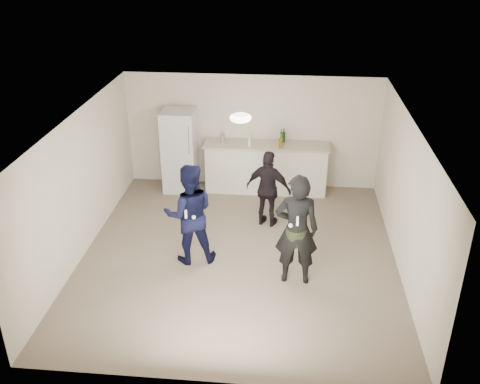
# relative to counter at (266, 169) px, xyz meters

# --- Properties ---
(floor) EXTENTS (6.00, 6.00, 0.00)m
(floor) POSITION_rel_counter_xyz_m (-0.33, -2.67, -0.53)
(floor) COLOR #6B5B4C
(floor) RESTS_ON ground
(ceiling) EXTENTS (6.00, 6.00, 0.00)m
(ceiling) POSITION_rel_counter_xyz_m (-0.33, -2.67, 1.98)
(ceiling) COLOR silver
(ceiling) RESTS_ON wall_back
(wall_back) EXTENTS (6.00, 0.00, 6.00)m
(wall_back) POSITION_rel_counter_xyz_m (-0.33, 0.33, 0.72)
(wall_back) COLOR beige
(wall_back) RESTS_ON floor
(wall_front) EXTENTS (6.00, 0.00, 6.00)m
(wall_front) POSITION_rel_counter_xyz_m (-0.33, -5.67, 0.72)
(wall_front) COLOR beige
(wall_front) RESTS_ON floor
(wall_left) EXTENTS (0.00, 6.00, 6.00)m
(wall_left) POSITION_rel_counter_xyz_m (-3.08, -2.67, 0.72)
(wall_left) COLOR beige
(wall_left) RESTS_ON floor
(wall_right) EXTENTS (0.00, 6.00, 6.00)m
(wall_right) POSITION_rel_counter_xyz_m (2.42, -2.67, 0.72)
(wall_right) COLOR beige
(wall_right) RESTS_ON floor
(counter) EXTENTS (2.60, 0.56, 1.05)m
(counter) POSITION_rel_counter_xyz_m (0.00, 0.00, 0.00)
(counter) COLOR silver
(counter) RESTS_ON floor
(counter_top) EXTENTS (2.68, 0.64, 0.04)m
(counter_top) POSITION_rel_counter_xyz_m (-0.00, 0.00, 0.55)
(counter_top) COLOR beige
(counter_top) RESTS_ON counter
(fridge) EXTENTS (0.70, 0.70, 1.80)m
(fridge) POSITION_rel_counter_xyz_m (-1.87, -0.07, 0.38)
(fridge) COLOR silver
(fridge) RESTS_ON floor
(fridge_handle) EXTENTS (0.02, 0.02, 0.60)m
(fridge_handle) POSITION_rel_counter_xyz_m (-1.59, -0.44, 0.78)
(fridge_handle) COLOR silver
(fridge_handle) RESTS_ON fridge
(ceiling_dome) EXTENTS (0.36, 0.36, 0.16)m
(ceiling_dome) POSITION_rel_counter_xyz_m (-0.33, -2.37, 1.93)
(ceiling_dome) COLOR white
(ceiling_dome) RESTS_ON ceiling
(shaker) EXTENTS (0.08, 0.08, 0.17)m
(shaker) POSITION_rel_counter_xyz_m (-0.95, 0.08, 0.65)
(shaker) COLOR silver
(shaker) RESTS_ON counter_top
(man) EXTENTS (1.01, 0.86, 1.80)m
(man) POSITION_rel_counter_xyz_m (-1.15, -2.88, 0.37)
(man) COLOR #0D103A
(man) RESTS_ON floor
(woman) EXTENTS (0.70, 0.46, 1.90)m
(woman) POSITION_rel_counter_xyz_m (0.64, -3.33, 0.43)
(woman) COLOR black
(woman) RESTS_ON floor
(camo_shorts) EXTENTS (0.34, 0.34, 0.28)m
(camo_shorts) POSITION_rel_counter_xyz_m (0.64, -3.33, 0.32)
(camo_shorts) COLOR #263417
(camo_shorts) RESTS_ON woman
(spectator) EXTENTS (0.97, 0.62, 1.53)m
(spectator) POSITION_rel_counter_xyz_m (0.12, -1.52, 0.24)
(spectator) COLOR black
(spectator) RESTS_ON floor
(remote_man) EXTENTS (0.04, 0.04, 0.15)m
(remote_man) POSITION_rel_counter_xyz_m (-1.15, -3.16, 0.53)
(remote_man) COLOR silver
(remote_man) RESTS_ON man
(nunchuk_man) EXTENTS (0.07, 0.07, 0.07)m
(nunchuk_man) POSITION_rel_counter_xyz_m (-1.03, -3.13, 0.45)
(nunchuk_man) COLOR silver
(nunchuk_man) RESTS_ON man
(remote_woman) EXTENTS (0.04, 0.04, 0.15)m
(remote_woman) POSITION_rel_counter_xyz_m (0.64, -3.58, 0.72)
(remote_woman) COLOR white
(remote_woman) RESTS_ON woman
(nunchuk_woman) EXTENTS (0.07, 0.07, 0.07)m
(nunchuk_woman) POSITION_rel_counter_xyz_m (0.54, -3.55, 0.62)
(nunchuk_woman) COLOR white
(nunchuk_woman) RESTS_ON woman
(bottle_cluster) EXTENTS (0.78, 0.41, 0.28)m
(bottle_cluster) POSITION_rel_counter_xyz_m (0.19, -0.03, 0.68)
(bottle_cluster) COLOR #7B5F11
(bottle_cluster) RESTS_ON counter_top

